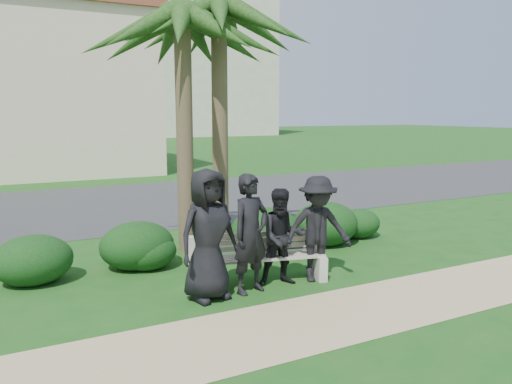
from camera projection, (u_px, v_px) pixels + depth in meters
ground at (248, 281)px, 8.10m from camera, size 160.00×160.00×0.00m
footpath at (309, 322)px, 6.52m from camera, size 30.00×1.60×0.01m
asphalt_street at (131, 203)px, 15.12m from camera, size 160.00×8.00×0.01m
stucco_bldg_right at (54, 92)px, 22.87m from camera, size 8.40×8.40×7.30m
hotel_tower at (150, 24)px, 60.60m from camera, size 26.00×18.00×37.30m
park_bench at (257, 261)px, 8.00m from camera, size 2.29×1.00×0.76m
man_a at (208, 235)px, 7.19m from camera, size 1.04×0.77×1.93m
man_b at (251, 234)px, 7.48m from camera, size 0.76×0.60×1.81m
man_c at (282, 237)px, 7.84m from camera, size 0.87×0.75×1.54m
man_d at (317, 229)px, 8.01m from camera, size 1.25×0.94×1.72m
hedge_a at (33, 259)px, 7.94m from camera, size 1.24×1.03×0.81m
hedge_b at (137, 244)px, 8.74m from camera, size 1.30×1.08×0.85m
hedge_c at (148, 250)px, 8.69m from camera, size 1.00×0.83×0.65m
hedge_d at (265, 230)px, 9.65m from camera, size 1.41×1.17×0.92m
hedge_e at (263, 231)px, 9.83m from camera, size 1.22×1.01×0.80m
hedge_f at (358, 223)px, 10.92m from camera, size 1.00×0.82×0.65m
hedge_extra at (325, 223)px, 10.29m from camera, size 1.41×1.17×0.92m
palm_left at (182, 18)px, 9.18m from camera, size 3.00×3.00×5.38m
palm_right at (219, 9)px, 9.64m from camera, size 3.00×3.00×5.66m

